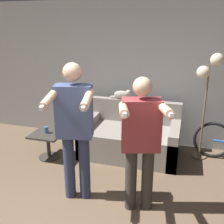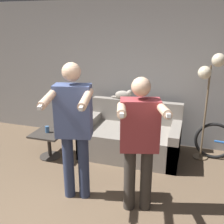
# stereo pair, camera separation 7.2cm
# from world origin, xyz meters

# --- Properties ---
(wall_back) EXTENTS (10.00, 0.05, 2.60)m
(wall_back) POSITION_xyz_m (0.00, 2.93, 1.30)
(wall_back) COLOR gray
(wall_back) RESTS_ON ground_plane
(couch) EXTENTS (1.64, 0.94, 0.88)m
(couch) POSITION_xyz_m (0.30, 2.31, 0.29)
(couch) COLOR gray
(couch) RESTS_ON ground_plane
(person_left) EXTENTS (0.60, 0.75, 1.77)m
(person_left) POSITION_xyz_m (-0.09, 0.91, 1.02)
(person_left) COLOR #2D3856
(person_left) RESTS_ON ground_plane
(person_right) EXTENTS (0.63, 0.76, 1.65)m
(person_right) POSITION_xyz_m (0.72, 0.91, 0.96)
(person_right) COLOR #38332D
(person_right) RESTS_ON ground_plane
(cat) EXTENTS (0.40, 0.12, 0.18)m
(cat) POSITION_xyz_m (0.06, 2.67, 0.97)
(cat) COLOR #B7AD9E
(cat) RESTS_ON couch
(floor_lamp) EXTENTS (0.39, 0.24, 1.76)m
(floor_lamp) POSITION_xyz_m (1.48, 2.53, 1.42)
(floor_lamp) COLOR #756047
(floor_lamp) RESTS_ON ground_plane
(side_table) EXTENTS (0.51, 0.51, 0.45)m
(side_table) POSITION_xyz_m (-1.00, 1.78, 0.33)
(side_table) COLOR #38332D
(side_table) RESTS_ON ground_plane
(cup) EXTENTS (0.07, 0.07, 0.11)m
(cup) POSITION_xyz_m (-1.02, 1.78, 0.50)
(cup) COLOR #3D6693
(cup) RESTS_ON side_table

